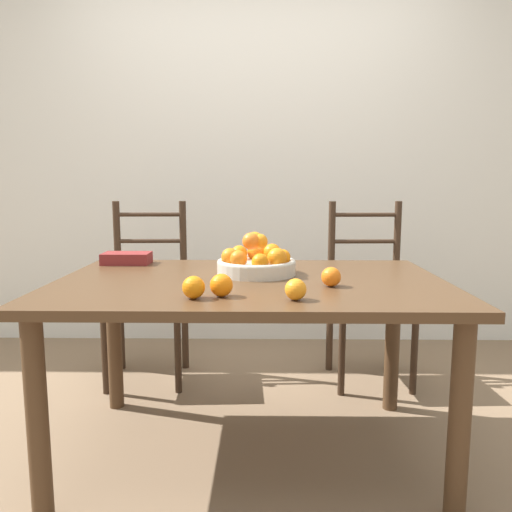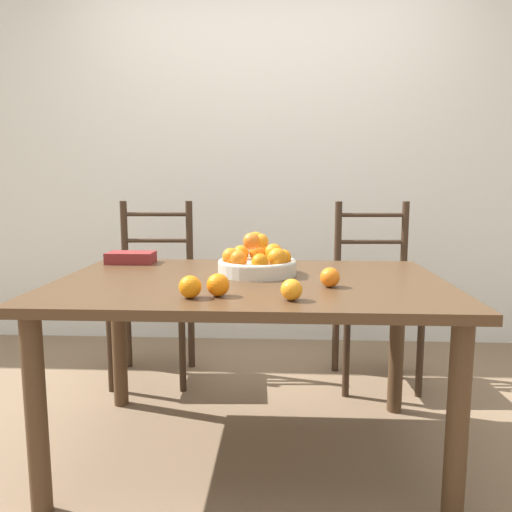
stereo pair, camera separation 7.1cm
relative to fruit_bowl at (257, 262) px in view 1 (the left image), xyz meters
name	(u,v)px [view 1 (the left image)]	position (x,y,z in m)	size (l,w,h in m)	color
ground_plane	(251,452)	(-0.02, -0.11, -0.78)	(12.00, 12.00, 0.00)	#7F664C
wall_back	(256,154)	(-0.02, 1.43, 0.52)	(8.00, 0.06, 2.60)	silver
dining_table	(250,302)	(-0.02, -0.11, -0.15)	(1.51, 1.00, 0.73)	#4C331E
fruit_bowl	(257,262)	(0.00, 0.00, 0.00)	(0.32, 0.32, 0.18)	beige
orange_loose_0	(194,287)	(-0.20, -0.44, -0.02)	(0.07, 0.07, 0.07)	orange
orange_loose_1	(296,289)	(0.13, -0.46, -0.02)	(0.07, 0.07, 0.07)	orange
orange_loose_2	(221,285)	(-0.11, -0.41, -0.01)	(0.08, 0.08, 0.08)	orange
orange_loose_3	(331,277)	(0.27, -0.24, -0.02)	(0.07, 0.07, 0.07)	orange
chair_left	(148,297)	(-0.62, 0.69, -0.31)	(0.44, 0.42, 1.00)	#382619
chair_right	(369,297)	(0.62, 0.69, -0.31)	(0.44, 0.42, 1.00)	#382619
book_stack	(127,258)	(-0.61, 0.26, -0.03)	(0.22, 0.13, 0.05)	maroon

